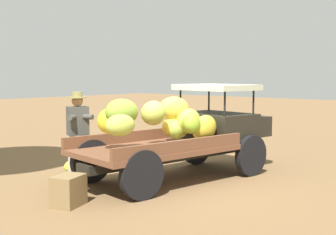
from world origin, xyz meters
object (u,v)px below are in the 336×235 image
object	(u,v)px
truck	(188,131)
farmer	(78,130)
wooden_crate	(69,191)
loose_banana_bunch	(74,166)

from	to	relation	value
truck	farmer	distance (m)	2.19
farmer	truck	bearing A→B (deg)	69.02
farmer	wooden_crate	xyz separation A→B (m)	(-1.28, -1.38, -0.74)
farmer	loose_banana_bunch	world-z (taller)	farmer
truck	loose_banana_bunch	world-z (taller)	truck
truck	loose_banana_bunch	size ratio (longest dim) A/B	9.26
wooden_crate	truck	bearing A→B (deg)	-2.55
truck	farmer	bearing A→B (deg)	145.02
wooden_crate	farmer	bearing A→B (deg)	47.16
loose_banana_bunch	wooden_crate	bearing A→B (deg)	-129.20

